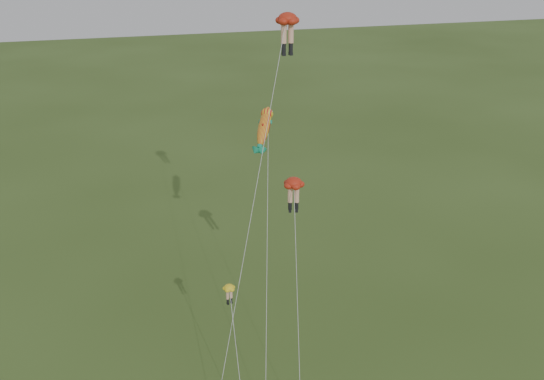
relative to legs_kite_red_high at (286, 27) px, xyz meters
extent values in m
ellipsoid|color=#B22512|center=(0.10, 0.12, 0.52)|extent=(1.62, 1.62, 0.77)
cylinder|color=#F0AF8E|center=(-0.13, 0.11, -0.39)|extent=(0.34, 0.34, 1.17)
cylinder|color=black|center=(-0.13, 0.11, -1.27)|extent=(0.27, 0.27, 0.59)
cube|color=black|center=(-0.13, 0.11, -1.64)|extent=(0.21, 0.35, 0.17)
cylinder|color=#F0AF8E|center=(0.33, 0.13, -0.39)|extent=(0.34, 0.34, 1.17)
cylinder|color=black|center=(0.33, 0.13, -1.27)|extent=(0.27, 0.27, 0.59)
cube|color=black|center=(0.33, 0.13, -1.64)|extent=(0.21, 0.35, 0.17)
cylinder|color=silver|center=(-3.37, -3.98, -10.50)|extent=(6.97, 8.24, 22.81)
ellipsoid|color=#B22512|center=(0.28, -1.03, -9.95)|extent=(1.79, 1.79, 0.73)
cylinder|color=#F0AF8E|center=(0.07, -0.97, -10.81)|extent=(0.32, 0.32, 1.11)
cylinder|color=black|center=(0.07, -0.97, -11.64)|extent=(0.25, 0.25, 0.56)
cube|color=black|center=(0.07, -0.97, -12.00)|extent=(0.26, 0.36, 0.16)
cylinder|color=#F0AF8E|center=(0.50, -1.09, -10.81)|extent=(0.32, 0.32, 1.11)
cylinder|color=black|center=(0.50, -1.09, -11.64)|extent=(0.25, 0.25, 0.56)
cube|color=black|center=(0.50, -1.09, -12.00)|extent=(0.26, 0.36, 0.16)
cylinder|color=silver|center=(-0.86, -5.64, -15.75)|extent=(2.33, 9.24, 12.33)
ellipsoid|color=yellow|center=(-5.20, -5.54, -14.41)|extent=(0.99, 0.99, 0.40)
cylinder|color=#F0AF8E|center=(-5.32, -5.57, -14.88)|extent=(0.18, 0.18, 0.60)
cylinder|color=black|center=(-5.32, -5.57, -15.33)|extent=(0.14, 0.14, 0.30)
cube|color=black|center=(-5.32, -5.57, -15.52)|extent=(0.15, 0.20, 0.09)
cylinder|color=#F0AF8E|center=(-5.08, -5.51, -14.88)|extent=(0.18, 0.18, 0.60)
cylinder|color=black|center=(-5.08, -5.51, -15.33)|extent=(0.14, 0.14, 0.30)
cube|color=black|center=(-5.08, -5.51, -15.52)|extent=(0.15, 0.20, 0.09)
cylinder|color=silver|center=(-5.23, -7.49, -18.06)|extent=(0.09, 3.93, 7.70)
ellipsoid|color=yellow|center=(-0.89, 2.07, -6.86)|extent=(2.29, 3.15, 2.73)
sphere|color=yellow|center=(-0.89, 2.07, -6.86)|extent=(1.40, 1.54, 1.26)
cone|color=#158B64|center=(-0.89, 2.07, -6.86)|extent=(1.18, 1.36, 1.22)
cone|color=#158B64|center=(-0.89, 2.07, -6.86)|extent=(1.18, 1.36, 1.22)
cone|color=#158B64|center=(-0.89, 2.07, -6.86)|extent=(0.67, 0.77, 0.68)
cone|color=#158B64|center=(-0.89, 2.07, -6.86)|extent=(0.67, 0.77, 0.68)
cone|color=#B41217|center=(-0.89, 2.07, -6.86)|extent=(0.70, 0.79, 0.67)
cylinder|color=silver|center=(-2.38, -3.44, -14.38)|extent=(3.02, 11.04, 15.06)
camera|label=1|loc=(-11.26, -36.41, 5.46)|focal=40.00mm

